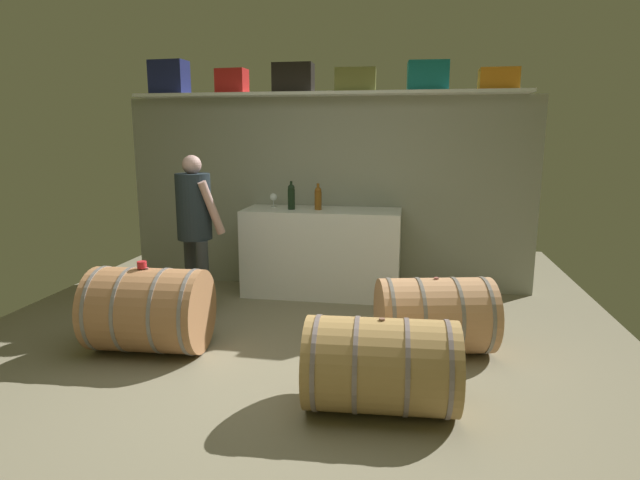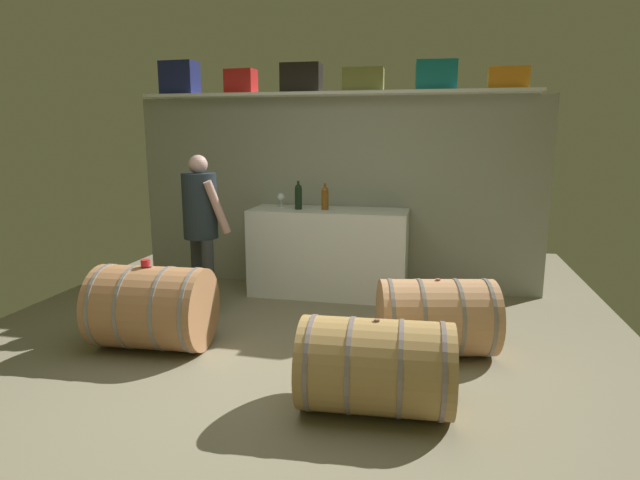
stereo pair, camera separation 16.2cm
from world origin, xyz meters
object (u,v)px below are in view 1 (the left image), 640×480
object	(u,v)px
wine_bottle_dark	(291,196)
wine_barrel_far	(381,365)
toolcase_black	(293,78)
wine_barrel_near	(149,310)
toolcase_red	(232,81)
tasting_cup	(142,265)
winemaker_pouring	(195,218)
toolcase_teal	(428,76)
toolcase_orange	(498,79)
wine_bottle_amber	(318,198)
work_cabinet	(322,252)
wine_glass	(273,198)
toolcase_navy	(169,78)
wine_barrel_flank	(435,316)
toolcase_olive	(356,80)

from	to	relation	value
wine_bottle_dark	wine_barrel_far	world-z (taller)	wine_bottle_dark
toolcase_black	wine_barrel_near	bearing A→B (deg)	-110.82
toolcase_red	tasting_cup	bearing A→B (deg)	-89.02
toolcase_red	winemaker_pouring	distance (m)	1.69
wine_barrel_near	tasting_cup	bearing A→B (deg)	177.03
toolcase_teal	toolcase_orange	world-z (taller)	toolcase_teal
toolcase_orange	wine_barrel_far	bearing A→B (deg)	-108.61
toolcase_black	wine_bottle_amber	size ratio (longest dim) A/B	1.52
work_cabinet	wine_glass	size ratio (longest dim) A/B	11.10
toolcase_navy	wine_barrel_far	distance (m)	4.10
wine_barrel_far	wine_barrel_flank	bearing A→B (deg)	66.55
work_cabinet	wine_barrel_near	world-z (taller)	work_cabinet
toolcase_orange	work_cabinet	distance (m)	2.47
wine_barrel_far	toolcase_black	bearing A→B (deg)	110.16
wine_bottle_dark	toolcase_teal	bearing A→B (deg)	10.89
wine_bottle_dark	tasting_cup	size ratio (longest dim) A/B	4.08
wine_barrel_flank	wine_bottle_amber	bearing A→B (deg)	118.02
tasting_cup	winemaker_pouring	bearing A→B (deg)	85.59
toolcase_red	wine_bottle_dark	size ratio (longest dim) A/B	1.07
wine_bottle_amber	wine_bottle_dark	xyz separation A→B (m)	(-0.28, -0.02, 0.01)
wine_barrel_flank	winemaker_pouring	xyz separation A→B (m)	(-2.17, 0.55, 0.62)
tasting_cup	toolcase_orange	bearing A→B (deg)	34.38
toolcase_red	wine_bottle_amber	bearing A→B (deg)	-9.54
toolcase_red	work_cabinet	xyz separation A→B (m)	(1.01, -0.21, -1.78)
toolcase_orange	wine_barrel_flank	xyz separation A→B (m)	(-0.60, -1.61, -1.92)
toolcase_navy	wine_barrel_near	bearing A→B (deg)	-68.42
toolcase_red	toolcase_navy	bearing A→B (deg)	-175.87
toolcase_navy	tasting_cup	bearing A→B (deg)	-69.36
toolcase_red	toolcase_black	bearing A→B (deg)	4.13
toolcase_olive	wine_glass	distance (m)	1.49
wine_glass	wine_barrel_far	size ratio (longest dim) A/B	0.15
wine_bottle_amber	tasting_cup	bearing A→B (deg)	-122.38
toolcase_teal	toolcase_orange	distance (m)	0.69
toolcase_black	winemaker_pouring	bearing A→B (deg)	-123.86
toolcase_black	wine_bottle_amber	distance (m)	1.28
wine_barrel_near	wine_barrel_far	xyz separation A→B (m)	(1.85, -0.63, -0.04)
toolcase_teal	toolcase_orange	xyz separation A→B (m)	(0.68, 0.00, -0.04)
wine_bottle_amber	toolcase_navy	bearing A→B (deg)	171.99
toolcase_red	wine_barrel_far	bearing A→B (deg)	-51.26
toolcase_orange	wine_glass	size ratio (longest dim) A/B	2.51
toolcase_navy	wine_barrel_far	world-z (taller)	toolcase_navy
toolcase_red	toolcase_olive	world-z (taller)	toolcase_red
work_cabinet	wine_barrel_flank	world-z (taller)	work_cabinet
toolcase_olive	wine_bottle_amber	bearing A→B (deg)	-148.93
wine_bottle_dark	winemaker_pouring	distance (m)	1.09
wine_barrel_flank	tasting_cup	world-z (taller)	tasting_cup
toolcase_navy	toolcase_olive	size ratio (longest dim) A/B	0.94
toolcase_red	toolcase_black	size ratio (longest dim) A/B	0.76
wine_barrel_far	tasting_cup	xyz separation A→B (m)	(-1.88, 0.63, 0.40)
toolcase_olive	wine_barrel_flank	distance (m)	2.64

